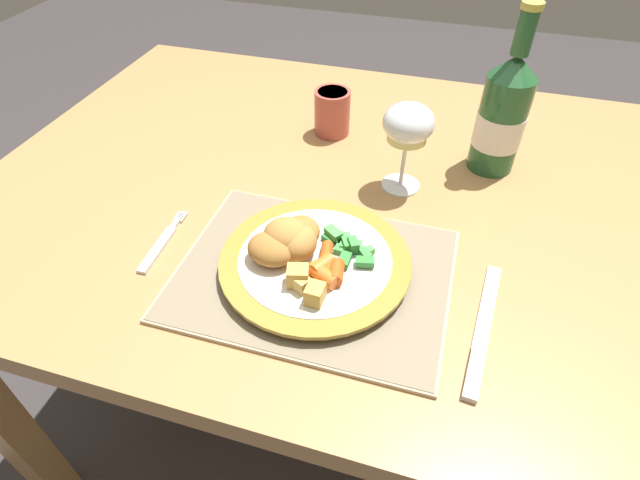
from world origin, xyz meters
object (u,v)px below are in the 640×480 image
at_px(bottle, 502,115).
at_px(drinking_cup, 332,111).
at_px(table_knife, 481,338).
at_px(fork, 160,245).
at_px(dinner_plate, 315,263).
at_px(dining_table, 345,226).
at_px(wine_glass, 408,127).

xyz_separation_m(bottle, drinking_cup, (-0.30, 0.03, -0.05)).
bearing_deg(table_knife, fork, 175.35).
distance_m(dinner_plate, fork, 0.23).
height_order(dining_table, bottle, bottle).
height_order(table_knife, drinking_cup, drinking_cup).
bearing_deg(dining_table, table_knife, -48.18).
height_order(bottle, drinking_cup, bottle).
relative_size(dining_table, drinking_cup, 14.52).
bearing_deg(wine_glass, drinking_cup, 139.27).
height_order(fork, bottle, bottle).
bearing_deg(fork, drinking_cup, 67.92).
xyz_separation_m(dining_table, bottle, (0.23, 0.13, 0.19)).
relative_size(dining_table, wine_glass, 8.24).
xyz_separation_m(fork, wine_glass, (0.31, 0.25, 0.11)).
bearing_deg(fork, dinner_plate, 3.99).
xyz_separation_m(table_knife, bottle, (-0.01, 0.39, 0.10)).
relative_size(table_knife, drinking_cup, 2.59).
bearing_deg(table_knife, wine_glass, 117.50).
height_order(wine_glass, bottle, bottle).
distance_m(fork, table_knife, 0.46).
xyz_separation_m(dinner_plate, table_knife, (0.23, -0.05, -0.01)).
bearing_deg(dining_table, drinking_cup, 114.07).
bearing_deg(dinner_plate, table_knife, -13.25).
relative_size(fork, bottle, 0.49).
xyz_separation_m(dining_table, wine_glass, (0.09, 0.02, 0.20)).
distance_m(wine_glass, drinking_cup, 0.22).
xyz_separation_m(dining_table, fork, (-0.22, -0.22, 0.10)).
height_order(wine_glass, drinking_cup, wine_glass).
distance_m(dining_table, fork, 0.33).
xyz_separation_m(fork, drinking_cup, (0.15, 0.38, 0.04)).
bearing_deg(bottle, fork, -142.21).
distance_m(wine_glass, bottle, 0.17).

